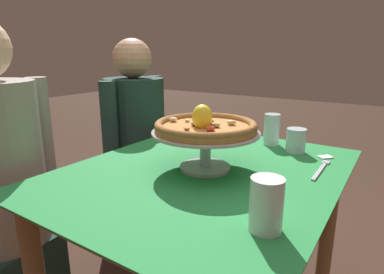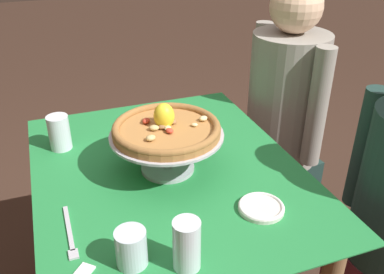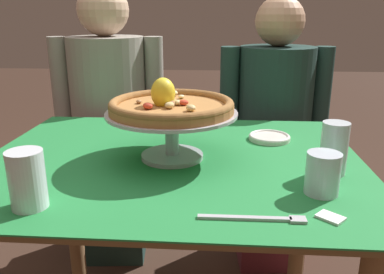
% 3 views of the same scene
% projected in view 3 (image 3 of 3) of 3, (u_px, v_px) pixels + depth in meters
% --- Properties ---
extents(dining_table, '(1.04, 0.84, 0.73)m').
position_uv_depth(dining_table, '(173.00, 198.00, 1.14)').
color(dining_table, olive).
rests_on(dining_table, ground).
extents(pizza_stand, '(0.36, 0.36, 0.13)m').
position_uv_depth(pizza_stand, '(171.00, 125.00, 1.08)').
color(pizza_stand, '#B7B7C1').
rests_on(pizza_stand, dining_table).
extents(pizza, '(0.33, 0.33, 0.09)m').
position_uv_depth(pizza, '(170.00, 105.00, 1.06)').
color(pizza, '#AD753D').
rests_on(pizza, pizza_stand).
extents(water_glass_front_right, '(0.08, 0.08, 0.10)m').
position_uv_depth(water_glass_front_right, '(322.00, 176.00, 0.87)').
color(water_glass_front_right, silver).
rests_on(water_glass_front_right, dining_table).
extents(water_glass_side_right, '(0.07, 0.07, 0.13)m').
position_uv_depth(water_glass_side_right, '(334.00, 152.00, 0.98)').
color(water_glass_side_right, silver).
rests_on(water_glass_side_right, dining_table).
extents(water_glass_front_left, '(0.07, 0.07, 0.12)m').
position_uv_depth(water_glass_front_left, '(28.00, 183.00, 0.81)').
color(water_glass_front_left, white).
rests_on(water_glass_front_left, dining_table).
extents(side_plate, '(0.13, 0.13, 0.02)m').
position_uv_depth(side_plate, '(269.00, 137.00, 1.25)').
color(side_plate, silver).
rests_on(side_plate, dining_table).
extents(dinner_fork, '(0.21, 0.02, 0.01)m').
position_uv_depth(dinner_fork, '(258.00, 218.00, 0.77)').
color(dinner_fork, '#B7B7C1').
rests_on(dinner_fork, dining_table).
extents(sugar_packet, '(0.06, 0.06, 0.00)m').
position_uv_depth(sugar_packet, '(330.00, 217.00, 0.78)').
color(sugar_packet, white).
rests_on(sugar_packet, dining_table).
extents(diner_left, '(0.49, 0.36, 1.23)m').
position_uv_depth(diner_left, '(111.00, 133.00, 1.79)').
color(diner_left, '#1E3833').
rests_on(diner_left, ground).
extents(diner_right, '(0.47, 0.34, 1.18)m').
position_uv_depth(diner_right, '(272.00, 144.00, 1.75)').
color(diner_right, maroon).
rests_on(diner_right, ground).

